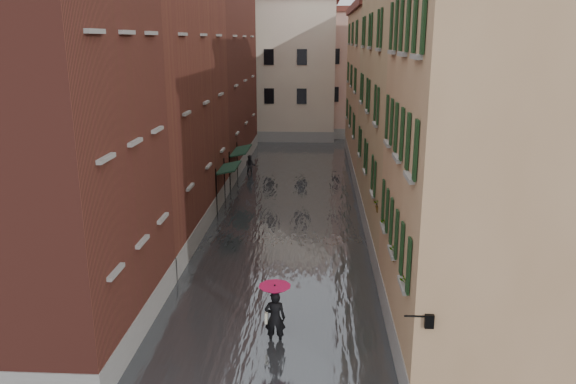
# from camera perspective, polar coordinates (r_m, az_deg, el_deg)

# --- Properties ---
(ground) EXTENTS (120.00, 120.00, 0.00)m
(ground) POSITION_cam_1_polar(r_m,az_deg,el_deg) (20.88, -1.65, -12.07)
(ground) COLOR #5F5E61
(ground) RESTS_ON ground
(floodwater) EXTENTS (10.00, 60.00, 0.20)m
(floodwater) POSITION_cam_1_polar(r_m,az_deg,el_deg) (32.91, 0.22, -1.46)
(floodwater) COLOR #4A4D52
(floodwater) RESTS_ON ground
(building_left_near) EXTENTS (6.00, 8.00, 13.00)m
(building_left_near) POSITION_cam_1_polar(r_m,az_deg,el_deg) (18.84, -24.16, 4.50)
(building_left_near) COLOR maroon
(building_left_near) RESTS_ON ground
(building_left_mid) EXTENTS (6.00, 14.00, 12.50)m
(building_left_mid) POSITION_cam_1_polar(r_m,az_deg,el_deg) (28.98, -14.29, 8.21)
(building_left_mid) COLOR #5B2B1D
(building_left_mid) RESTS_ON ground
(building_left_far) EXTENTS (6.00, 16.00, 14.00)m
(building_left_far) POSITION_cam_1_polar(r_m,az_deg,el_deg) (43.41, -8.46, 11.72)
(building_left_far) COLOR maroon
(building_left_far) RESTS_ON ground
(building_right_near) EXTENTS (6.00, 8.00, 11.50)m
(building_right_near) POSITION_cam_1_polar(r_m,az_deg,el_deg) (17.75, 20.76, 1.78)
(building_right_near) COLOR #9E7752
(building_right_near) RESTS_ON ground
(building_right_mid) EXTENTS (6.00, 14.00, 13.00)m
(building_right_mid) POSITION_cam_1_polar(r_m,az_deg,el_deg) (28.17, 14.34, 8.52)
(building_right_mid) COLOR tan
(building_right_mid) RESTS_ON ground
(building_right_far) EXTENTS (6.00, 16.00, 11.50)m
(building_right_far) POSITION_cam_1_polar(r_m,az_deg,el_deg) (42.98, 10.51, 9.92)
(building_right_far) COLOR #9E7752
(building_right_far) RESTS_ON ground
(building_end_cream) EXTENTS (12.00, 9.00, 13.00)m
(building_end_cream) POSITION_cam_1_polar(r_m,az_deg,el_deg) (56.74, -1.54, 12.18)
(building_end_cream) COLOR beige
(building_end_cream) RESTS_ON ground
(building_end_pink) EXTENTS (10.00, 9.00, 12.00)m
(building_end_pink) POSITION_cam_1_polar(r_m,az_deg,el_deg) (58.75, 7.60, 11.67)
(building_end_pink) COLOR tan
(building_end_pink) RESTS_ON ground
(awning_near) EXTENTS (1.09, 2.77, 2.80)m
(awning_near) POSITION_cam_1_polar(r_m,az_deg,el_deg) (31.99, -6.10, 2.33)
(awning_near) COLOR #163121
(awning_near) RESTS_ON ground
(awning_far) EXTENTS (1.09, 3.39, 2.80)m
(awning_far) POSITION_cam_1_polar(r_m,az_deg,el_deg) (36.83, -4.86, 4.10)
(awning_far) COLOR #163121
(awning_far) RESTS_ON ground
(wall_lantern) EXTENTS (0.71, 0.22, 0.35)m
(wall_lantern) POSITION_cam_1_polar(r_m,az_deg,el_deg) (14.37, 14.05, -12.51)
(wall_lantern) COLOR black
(wall_lantern) RESTS_ON ground
(window_planters) EXTENTS (0.59, 8.27, 0.84)m
(window_planters) POSITION_cam_1_polar(r_m,az_deg,el_deg) (18.96, 10.62, -3.70)
(window_planters) COLOR brown
(window_planters) RESTS_ON ground
(pedestrian_main) EXTENTS (1.04, 1.04, 2.06)m
(pedestrian_main) POSITION_cam_1_polar(r_m,az_deg,el_deg) (18.31, -1.34, -11.75)
(pedestrian_main) COLOR black
(pedestrian_main) RESTS_ON ground
(pedestrian_far) EXTENTS (0.76, 0.60, 1.55)m
(pedestrian_far) POSITION_cam_1_polar(r_m,az_deg,el_deg) (40.46, -3.86, 2.67)
(pedestrian_far) COLOR black
(pedestrian_far) RESTS_ON ground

